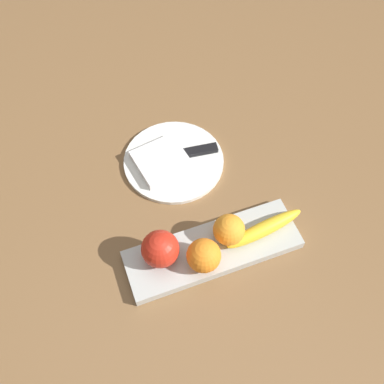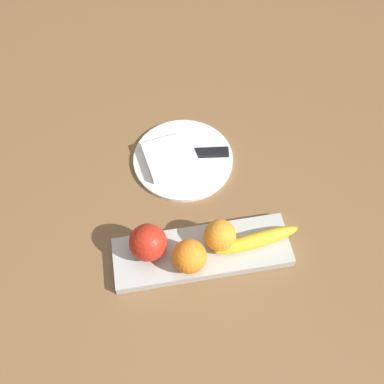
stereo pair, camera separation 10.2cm
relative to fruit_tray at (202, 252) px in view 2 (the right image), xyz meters
name	(u,v)px [view 2 (the right image)]	position (x,y,z in m)	size (l,w,h in m)	color
ground_plane	(203,241)	(-0.01, -0.03, -0.01)	(2.40, 2.40, 0.00)	brown
fruit_tray	(202,252)	(0.00, 0.00, 0.00)	(0.38, 0.12, 0.02)	#B8BDB9
apple	(148,243)	(0.11, -0.02, 0.05)	(0.08, 0.08, 0.08)	red
banana	(257,240)	(-0.12, 0.00, 0.03)	(0.19, 0.03, 0.03)	yellow
orange_near_apple	(220,235)	(-0.04, -0.01, 0.05)	(0.07, 0.07, 0.07)	orange
orange_near_banana	(189,256)	(0.03, 0.03, 0.05)	(0.07, 0.07, 0.07)	orange
dinner_plate	(183,159)	(0.00, -0.26, -0.01)	(0.24, 0.24, 0.01)	white
folded_napkin	(171,157)	(0.03, -0.26, 0.01)	(0.12, 0.12, 0.02)	white
knife	(204,153)	(-0.05, -0.26, 0.00)	(0.18, 0.04, 0.01)	silver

